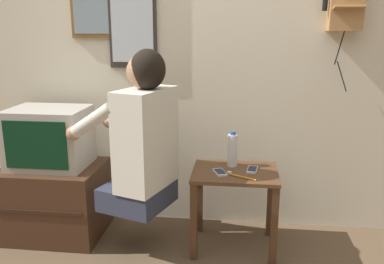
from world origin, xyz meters
name	(u,v)px	position (x,y,z in m)	size (l,w,h in m)	color
wall_back	(194,43)	(0.00, 1.13, 1.27)	(6.80, 0.05, 2.55)	beige
side_table	(235,188)	(0.30, 0.75, 0.40)	(0.53, 0.41, 0.52)	#51331E
person	(142,138)	(-0.25, 0.63, 0.74)	(0.64, 0.56, 0.96)	#2D3347
tv_stand	(55,200)	(-0.90, 0.78, 0.24)	(0.64, 0.49, 0.49)	#422819
television	(49,137)	(-0.91, 0.79, 0.68)	(0.49, 0.38, 0.39)	#ADA89E
framed_picture	(92,6)	(-0.68, 1.09, 1.52)	(0.30, 0.03, 0.42)	brown
wall_mirror	(132,7)	(-0.40, 1.09, 1.51)	(0.32, 0.03, 0.79)	#2D2823
cell_phone_held	(220,172)	(0.21, 0.70, 0.52)	(0.10, 0.14, 0.01)	silver
cell_phone_spare	(252,170)	(0.41, 0.77, 0.52)	(0.08, 0.13, 0.01)	silver
water_bottle	(233,150)	(0.28, 0.85, 0.62)	(0.06, 0.06, 0.23)	silver
toothbrush	(240,176)	(0.33, 0.65, 0.52)	(0.17, 0.10, 0.02)	orange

